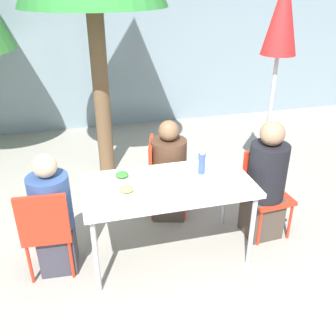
# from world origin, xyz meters

# --- Properties ---
(ground_plane) EXTENTS (24.00, 24.00, 0.00)m
(ground_plane) POSITION_xyz_m (0.00, 0.00, 0.00)
(ground_plane) COLOR gray
(building_facade) EXTENTS (10.00, 0.20, 3.00)m
(building_facade) POSITION_xyz_m (0.00, 3.68, 1.50)
(building_facade) COLOR gray
(building_facade) RESTS_ON ground
(dining_table) EXTENTS (1.48, 0.76, 0.76)m
(dining_table) POSITION_xyz_m (0.00, 0.00, 0.70)
(dining_table) COLOR white
(dining_table) RESTS_ON ground
(chair_left) EXTENTS (0.43, 0.43, 0.85)m
(chair_left) POSITION_xyz_m (-1.04, -0.00, 0.50)
(chair_left) COLOR red
(chair_left) RESTS_ON ground
(person_left) EXTENTS (0.34, 0.34, 1.12)m
(person_left) POSITION_xyz_m (-0.99, 0.07, 0.52)
(person_left) COLOR #383842
(person_left) RESTS_ON ground
(chair_right) EXTENTS (0.43, 0.43, 0.85)m
(chair_right) POSITION_xyz_m (1.03, 0.15, 0.50)
(chair_right) COLOR red
(chair_right) RESTS_ON ground
(person_right) EXTENTS (0.36, 0.36, 1.21)m
(person_right) POSITION_xyz_m (0.99, 0.07, 0.57)
(person_right) COLOR #473D33
(person_right) RESTS_ON ground
(chair_far) EXTENTS (0.49, 0.49, 0.85)m
(chair_far) POSITION_xyz_m (0.11, 0.70, 0.50)
(chair_far) COLOR red
(chair_far) RESTS_ON ground
(person_far) EXTENTS (0.41, 0.41, 1.09)m
(person_far) POSITION_xyz_m (0.17, 0.63, 0.51)
(person_far) COLOR #473D33
(person_far) RESTS_ON ground
(closed_umbrella) EXTENTS (0.36, 0.36, 2.43)m
(closed_umbrella) POSITION_xyz_m (1.40, 0.85, 1.88)
(closed_umbrella) COLOR #333333
(closed_umbrella) RESTS_ON ground
(plate_0) EXTENTS (0.21, 0.21, 0.06)m
(plate_0) POSITION_xyz_m (-0.37, 0.19, 0.78)
(plate_0) COLOR white
(plate_0) RESTS_ON dining_table
(plate_1) EXTENTS (0.22, 0.22, 0.06)m
(plate_1) POSITION_xyz_m (-0.37, -0.07, 0.78)
(plate_1) COLOR white
(plate_1) RESTS_ON dining_table
(bottle) EXTENTS (0.06, 0.06, 0.21)m
(bottle) POSITION_xyz_m (0.34, 0.10, 0.86)
(bottle) COLOR #334C8E
(bottle) RESTS_ON dining_table
(drinking_cup) EXTENTS (0.07, 0.07, 0.09)m
(drinking_cup) POSITION_xyz_m (0.24, -0.24, 0.80)
(drinking_cup) COLOR white
(drinking_cup) RESTS_ON dining_table
(salad_bowl) EXTENTS (0.15, 0.15, 0.05)m
(salad_bowl) POSITION_xyz_m (0.63, 0.13, 0.78)
(salad_bowl) COLOR white
(salad_bowl) RESTS_ON dining_table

